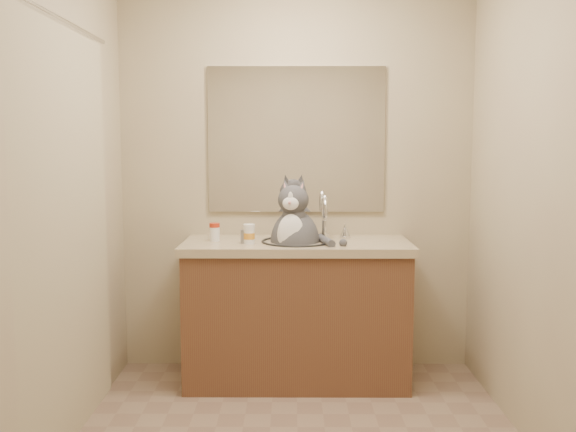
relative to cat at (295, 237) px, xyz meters
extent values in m
cube|color=tan|center=(0.01, 0.31, 0.32)|extent=(2.20, 0.01, 2.40)
cube|color=tan|center=(0.01, -2.20, 0.32)|extent=(2.20, 0.01, 2.40)
cube|color=tan|center=(-1.09, -0.94, 0.32)|extent=(0.01, 2.50, 2.40)
cube|color=tan|center=(1.12, -0.94, 0.32)|extent=(0.01, 2.50, 2.40)
cube|color=brown|center=(0.01, 0.02, -0.48)|extent=(1.30, 0.55, 0.80)
cube|color=tan|center=(0.01, 0.02, -0.05)|extent=(1.34, 0.59, 0.05)
torus|color=black|center=(0.01, 0.00, -0.03)|extent=(0.42, 0.42, 0.02)
ellipsoid|color=white|center=(0.01, 0.00, -0.10)|extent=(0.40, 0.40, 0.15)
cylinder|color=silver|center=(0.18, 0.17, 0.07)|extent=(0.03, 0.03, 0.18)
torus|color=silver|center=(0.18, 0.11, 0.16)|extent=(0.03, 0.16, 0.16)
cone|color=silver|center=(0.31, 0.17, 0.02)|extent=(0.06, 0.06, 0.08)
cube|color=white|center=(0.01, 0.29, 0.57)|extent=(1.10, 0.02, 0.90)
cube|color=#B9AC8C|center=(-1.04, -0.84, 0.12)|extent=(0.01, 1.20, 1.90)
cylinder|color=silver|center=(-1.04, -0.84, 1.09)|extent=(0.02, 1.30, 0.02)
ellipsoid|color=#434348|center=(0.00, 0.01, -0.04)|extent=(0.36, 0.38, 0.39)
ellipsoid|color=white|center=(-0.02, -0.09, 0.02)|extent=(0.17, 0.12, 0.25)
ellipsoid|color=#434348|center=(-0.01, -0.03, 0.22)|extent=(0.21, 0.19, 0.17)
ellipsoid|color=white|center=(-0.02, -0.10, 0.21)|extent=(0.10, 0.07, 0.08)
sphere|color=#D88C8C|center=(-0.03, -0.12, 0.22)|extent=(0.02, 0.02, 0.02)
cone|color=#434348|center=(-0.06, -0.01, 0.30)|extent=(0.09, 0.08, 0.09)
cone|color=#434348|center=(0.04, -0.03, 0.30)|extent=(0.09, 0.08, 0.09)
cylinder|color=#434348|center=(0.18, -0.07, -0.01)|extent=(0.10, 0.26, 0.04)
cylinder|color=white|center=(-0.48, 0.04, 0.01)|extent=(0.07, 0.07, 0.08)
cylinder|color=#AC2912|center=(-0.48, 0.04, 0.07)|extent=(0.08, 0.08, 0.02)
cylinder|color=white|center=(-0.26, -0.07, 0.02)|extent=(0.08, 0.08, 0.09)
cylinder|color=orange|center=(-0.26, -0.07, 0.02)|extent=(0.08, 0.08, 0.04)
cylinder|color=white|center=(-0.26, -0.07, 0.07)|extent=(0.09, 0.09, 0.02)
cylinder|color=gray|center=(-0.29, -0.05, 0.01)|extent=(0.06, 0.06, 0.08)
camera|label=1|loc=(-0.02, -3.73, 0.55)|focal=40.00mm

